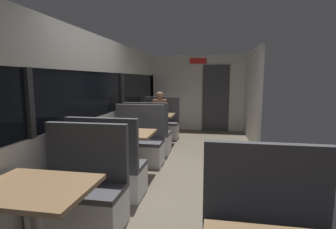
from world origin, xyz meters
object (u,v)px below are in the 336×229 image
Objects in this scene: bench_mid_window_facing_entry at (138,146)px; bench_far_window_facing_end at (148,138)px; bench_mid_window_facing_end at (108,172)px; dining_table_far_window at (155,118)px; dining_table_near_window at (35,198)px; bench_far_window_facing_entry at (161,126)px; seated_passenger at (160,119)px; dining_table_mid_window at (125,138)px; bench_near_window_facing_entry at (81,196)px.

bench_mid_window_facing_entry is 0.73m from bench_far_window_facing_end.
bench_mid_window_facing_end is 1.00× the size of bench_far_window_facing_end.
bench_mid_window_facing_end is at bearing -90.00° from dining_table_far_window.
bench_far_window_facing_end reaches higher than dining_table_near_window.
bench_far_window_facing_entry reaches higher than dining_table_far_window.
dining_table_near_window is 0.82× the size of bench_mid_window_facing_end.
dining_table_far_window is 0.64m from seated_passenger.
dining_table_mid_window is 0.82× the size of bench_mid_window_facing_entry.
bench_mid_window_facing_end is 2.85m from dining_table_far_window.
seated_passenger reaches higher than dining_table_far_window.
dining_table_near_window is 0.82× the size of bench_far_window_facing_entry.
dining_table_near_window is 0.71× the size of seated_passenger.
bench_far_window_facing_entry is at bearing 90.00° from bench_near_window_facing_entry.
bench_mid_window_facing_entry is 0.87× the size of seated_passenger.
bench_far_window_facing_entry is at bearing 90.00° from bench_mid_window_facing_entry.
dining_table_mid_window is 0.82× the size of bench_far_window_facing_end.
bench_mid_window_facing_end and bench_mid_window_facing_entry have the same top height.
bench_mid_window_facing_end reaches higher than dining_table_far_window.
dining_table_far_window is 0.82× the size of bench_far_window_facing_end.
bench_far_window_facing_entry is at bearing 90.00° from dining_table_far_window.
dining_table_near_window is 0.77m from bench_near_window_facing_entry.
bench_mid_window_facing_entry is (0.00, 0.70, -0.31)m from dining_table_mid_window.
bench_near_window_facing_entry reaches higher than dining_table_far_window.
bench_far_window_facing_entry is 0.87× the size of seated_passenger.
seated_passenger is (0.00, 3.46, 0.21)m from bench_mid_window_facing_end.
seated_passenger reaches higher than bench_near_window_facing_entry.
seated_passenger reaches higher than bench_mid_window_facing_end.
seated_passenger is (0.00, 1.33, 0.21)m from bench_far_window_facing_end.
dining_table_far_window is 0.77m from bench_far_window_facing_entry.
bench_mid_window_facing_entry is at bearing 90.00° from dining_table_mid_window.
bench_mid_window_facing_entry is at bearing 90.00° from bench_near_window_facing_entry.
bench_near_window_facing_entry is at bearing -90.00° from bench_mid_window_facing_end.
bench_mid_window_facing_end is at bearing 90.00° from bench_near_window_facing_entry.
bench_far_window_facing_end is 1.40m from bench_far_window_facing_entry.
bench_near_window_facing_entry is 1.22× the size of dining_table_far_window.
dining_table_far_window is at bearing 90.00° from bench_far_window_facing_end.
seated_passenger is (0.00, 2.06, 0.21)m from bench_mid_window_facing_entry.
bench_far_window_facing_end is at bearing -90.00° from seated_passenger.
dining_table_near_window is 1.00× the size of dining_table_mid_window.
bench_mid_window_facing_entry is at bearing -90.00° from dining_table_far_window.
bench_mid_window_facing_entry is at bearing -90.00° from bench_far_window_facing_end.
bench_near_window_facing_entry is 0.73m from bench_mid_window_facing_end.
bench_mid_window_facing_entry is 1.22× the size of dining_table_far_window.
bench_far_window_facing_entry reaches higher than dining_table_mid_window.
dining_table_near_window is 3.57m from bench_far_window_facing_end.
bench_mid_window_facing_entry is at bearing 90.00° from bench_mid_window_facing_end.
seated_passenger is (0.00, 2.76, -0.10)m from dining_table_mid_window.
bench_mid_window_facing_end is at bearing -90.00° from dining_table_mid_window.
dining_table_near_window is at bearing -90.00° from dining_table_mid_window.
seated_passenger is at bearing 90.00° from bench_mid_window_facing_end.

